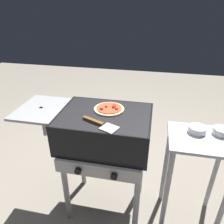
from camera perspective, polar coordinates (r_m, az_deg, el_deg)
ground_plane at (r=2.06m, az=-1.48°, el=-23.14°), size 8.00×8.00×0.00m
grill at (r=1.54m, az=-2.37°, el=-5.23°), size 0.96×0.53×0.90m
pizza_pepperoni at (r=1.52m, az=-0.74°, el=0.89°), size 0.22×0.22×0.04m
spatula at (r=1.34m, az=-3.33°, el=-3.19°), size 0.26×0.16×0.02m
prep_table at (r=1.66m, az=21.61°, el=-13.01°), size 0.44×0.36×0.79m
topping_bowl_near at (r=1.61m, az=27.24°, el=-4.65°), size 0.11×0.11×0.04m
topping_bowl_far at (r=1.56m, az=21.84°, el=-4.44°), size 0.12×0.12×0.04m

